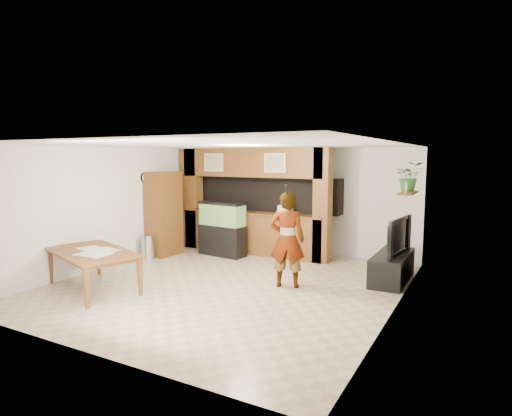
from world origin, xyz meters
The scene contains 22 objects.
floor centered at (0.00, 0.00, 0.00)m, with size 6.50×6.50×0.00m, color tan.
ceiling centered at (0.00, 0.00, 2.60)m, with size 6.50×6.50×0.00m, color white.
wall_back centered at (0.00, 3.25, 1.30)m, with size 6.00×6.00×0.00m, color silver.
wall_left centered at (-3.00, 0.00, 1.30)m, with size 6.50×6.50×0.00m, color silver.
wall_right centered at (3.00, 0.00, 1.30)m, with size 6.50×6.50×0.00m, color silver.
partition centered at (-0.95, 2.64, 1.31)m, with size 4.20×0.99×2.60m.
wall_clock centered at (-2.97, 1.00, 1.90)m, with size 0.05×0.25×0.25m.
wall_shelf centered at (2.85, 1.95, 1.70)m, with size 0.25×0.90×0.04m, color brown.
pantry_cabinet centered at (-2.70, 1.34, 1.01)m, with size 0.51×0.83×2.03m, color brown.
trash_can centered at (-2.73, 0.77, 0.28)m, with size 0.31×0.31×0.56m, color #B2B2B7.
aquarium centered at (-1.41, 1.95, 0.64)m, with size 1.18×0.44×1.31m.
tv_stand centered at (2.65, 1.70, 0.27)m, with size 0.59×1.60×0.53m, color black.
television centered at (2.65, 1.70, 0.89)m, with size 1.24×0.16×0.71m, color black.
photo_frame centered at (2.85, 1.68, 1.81)m, with size 0.03×0.14×0.19m, color tan.
potted_plant centered at (2.82, 2.20, 2.01)m, with size 0.52×0.45×0.57m, color #266127.
person centered at (1.02, 0.38, 0.88)m, with size 0.64×0.42×1.77m, color #8E744E.
microphone centered at (1.07, 0.22, 1.82)m, with size 0.04×0.04×0.17m, color black.
dining_table centered at (-2.00, -1.48, 0.35)m, with size 2.00×1.12×0.70m, color brown.
newspaper_a centered at (-2.16, -1.31, 0.71)m, with size 0.52×0.38×0.01m, color silver.
newspaper_b centered at (-1.77, -1.61, 0.71)m, with size 0.58×0.42×0.01m, color silver.
newspaper_c centered at (-1.85, -1.28, 0.71)m, with size 0.50×0.36×0.01m, color silver.
counter_box centered at (0.03, 2.45, 1.15)m, with size 0.33×0.22×0.22m, color tan.
Camera 1 is at (4.18, -6.65, 2.38)m, focal length 30.00 mm.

